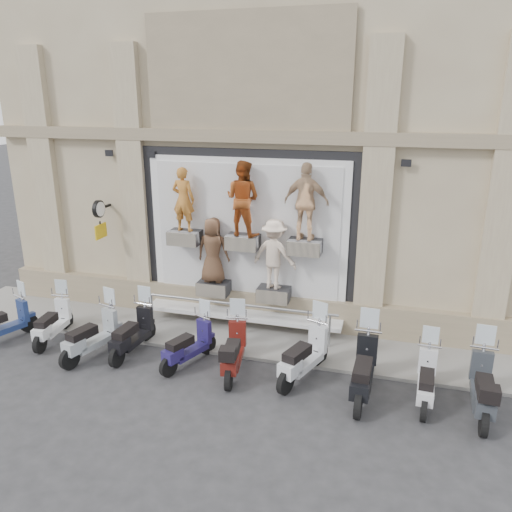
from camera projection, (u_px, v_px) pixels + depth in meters
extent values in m
plane|color=#2D2D2F|center=(208.00, 379.00, 10.64)|extent=(90.00, 90.00, 0.00)
cube|color=gray|center=(238.00, 334.00, 12.55)|extent=(16.00, 2.20, 0.08)
cube|color=black|center=(247.00, 235.00, 12.62)|extent=(5.60, 0.10, 4.30)
cube|color=white|center=(247.00, 236.00, 12.57)|extent=(5.10, 0.06, 3.90)
cube|color=white|center=(246.00, 236.00, 12.53)|extent=(4.70, 0.04, 3.60)
cube|color=white|center=(243.00, 313.00, 12.85)|extent=(5.10, 0.75, 0.10)
cube|color=#28282B|center=(185.00, 237.00, 12.71)|extent=(0.80, 0.50, 0.35)
imported|color=orange|center=(183.00, 199.00, 12.41)|extent=(0.61, 0.41, 1.61)
cube|color=#28282B|center=(243.00, 242.00, 12.31)|extent=(0.80, 0.50, 0.35)
imported|color=brown|center=(243.00, 199.00, 11.98)|extent=(1.02, 0.87, 1.82)
cube|color=#28282B|center=(305.00, 247.00, 11.90)|extent=(0.80, 0.50, 0.35)
imported|color=tan|center=(306.00, 202.00, 11.57)|extent=(1.11, 0.56, 1.82)
cube|color=#28282B|center=(214.00, 288.00, 12.91)|extent=(0.80, 0.50, 0.35)
imported|color=brown|center=(213.00, 250.00, 12.60)|extent=(0.85, 0.57, 1.68)
cube|color=#28282B|center=(274.00, 294.00, 12.49)|extent=(0.80, 0.50, 0.35)
imported|color=#FFE3C7|center=(274.00, 254.00, 12.17)|extent=(1.24, 0.87, 1.75)
cube|color=black|center=(104.00, 207.00, 13.25)|extent=(0.06, 0.56, 0.06)
cylinder|color=black|center=(99.00, 209.00, 13.00)|extent=(0.10, 0.46, 0.46)
cube|color=gold|center=(101.00, 231.00, 13.19)|extent=(0.04, 0.50, 0.38)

